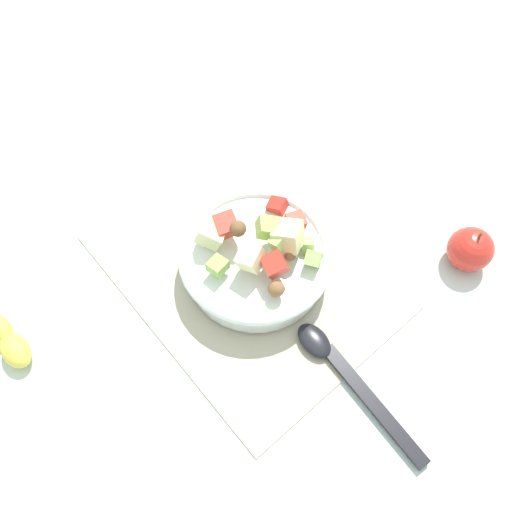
# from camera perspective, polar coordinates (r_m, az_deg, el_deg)

# --- Properties ---
(ground_plane) EXTENTS (2.40, 2.40, 0.00)m
(ground_plane) POSITION_cam_1_polar(r_m,az_deg,el_deg) (0.79, -1.23, -1.66)
(ground_plane) COLOR silver
(placemat) EXTENTS (0.42, 0.32, 0.01)m
(placemat) POSITION_cam_1_polar(r_m,az_deg,el_deg) (0.78, -1.24, -1.56)
(placemat) COLOR #BCB299
(placemat) RESTS_ON ground_plane
(salad_bowl) EXTENTS (0.22, 0.22, 0.11)m
(salad_bowl) POSITION_cam_1_polar(r_m,az_deg,el_deg) (0.75, 0.03, -0.13)
(salad_bowl) COLOR white
(salad_bowl) RESTS_ON placemat
(serving_spoon) EXTENTS (0.23, 0.04, 0.01)m
(serving_spoon) POSITION_cam_1_polar(r_m,az_deg,el_deg) (0.73, 9.06, -11.85)
(serving_spoon) COLOR black
(serving_spoon) RESTS_ON placemat
(whole_apple) EXTENTS (0.07, 0.07, 0.08)m
(whole_apple) POSITION_cam_1_polar(r_m,az_deg,el_deg) (0.83, 22.05, 0.69)
(whole_apple) COLOR red
(whole_apple) RESTS_ON ground_plane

